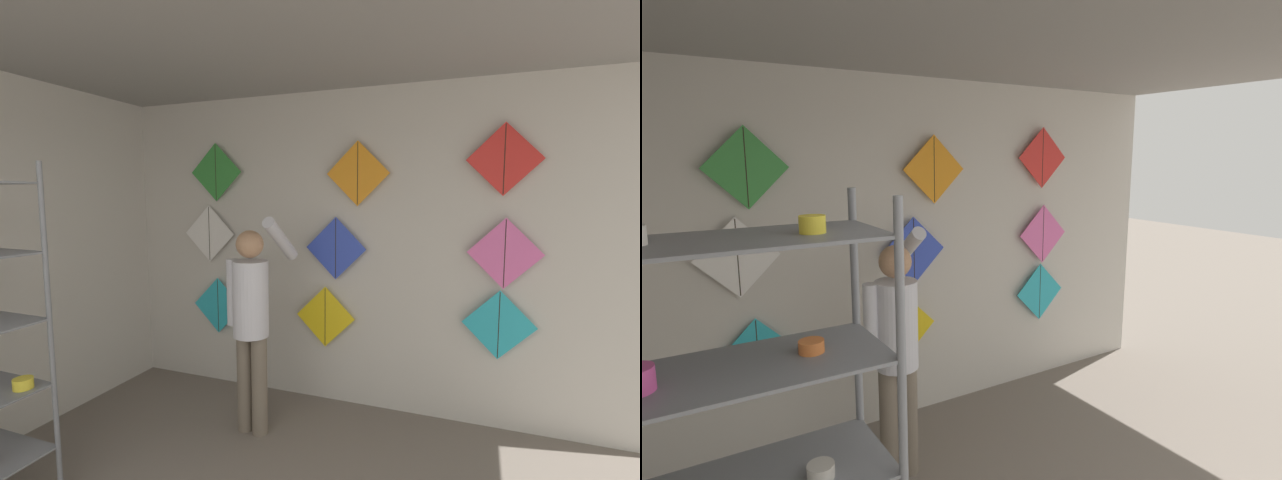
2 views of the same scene
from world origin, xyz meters
The scene contains 12 objects.
back_panel centered at (0.00, 3.42, 1.40)m, with size 5.19×0.06×2.80m, color beige.
ceiling_slab centered at (0.00, 1.70, 2.82)m, with size 5.19×4.19×0.04m, color gray.
shopkeeper centered at (-0.52, 2.66, 0.98)m, with size 0.44×0.58×1.73m.
kite_0 centered at (-1.28, 3.33, 0.80)m, with size 0.55×0.01×0.55m.
kite_1 centered at (-0.15, 3.33, 0.80)m, with size 0.55×0.01×0.55m.
kite_2 centered at (1.30, 3.33, 0.88)m, with size 0.55×0.01×0.55m.
kite_3 centered at (-1.36, 3.33, 1.51)m, with size 0.55×0.01×0.55m.
kite_4 centered at (-0.05, 3.33, 1.43)m, with size 0.55×0.01×0.55m.
kite_5 centered at (1.32, 3.33, 1.44)m, with size 0.55×0.01×0.55m.
kite_6 centered at (-1.27, 3.33, 2.11)m, with size 0.55×0.01×0.55m.
kite_7 centered at (0.14, 3.33, 2.08)m, with size 0.55×0.01×0.55m.
kite_8 centered at (1.29, 3.33, 2.16)m, with size 0.55×0.01×0.55m.
Camera 1 is at (1.13, -0.21, 1.89)m, focal length 24.00 mm.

